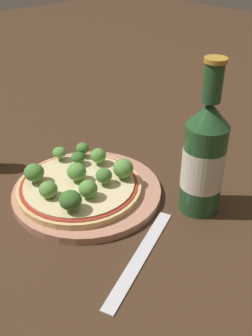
{
  "coord_description": "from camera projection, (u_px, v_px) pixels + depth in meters",
  "views": [
    {
      "loc": [
        0.43,
        -0.33,
        0.38
      ],
      "look_at": [
        0.06,
        0.01,
        0.06
      ],
      "focal_mm": 42.0,
      "sensor_mm": 36.0,
      "label": 1
    }
  ],
  "objects": [
    {
      "name": "broccoli_floret_0",
      "position": [
        47.0,
        188.0,
        0.59
      ],
      "size": [
        0.03,
        0.03,
        0.03
      ],
      "color": "#6B8E51",
      "rests_on": "pizza"
    },
    {
      "name": "broccoli_floret_7",
      "position": [
        71.0,
        200.0,
        0.56
      ],
      "size": [
        0.03,
        0.03,
        0.03
      ],
      "color": "#6B8E51",
      "rests_on": "pizza"
    },
    {
      "name": "broccoli_floret_6",
      "position": [
        83.0,
        149.0,
        0.69
      ],
      "size": [
        0.02,
        0.02,
        0.03
      ],
      "color": "#6B8E51",
      "rests_on": "pizza"
    },
    {
      "name": "plate",
      "position": [
        87.0,
        191.0,
        0.64
      ],
      "size": [
        0.24,
        0.24,
        0.01
      ],
      "color": "tan",
      "rests_on": "ground_plane"
    },
    {
      "name": "broccoli_floret_1",
      "position": [
        77.0,
        172.0,
        0.63
      ],
      "size": [
        0.03,
        0.03,
        0.03
      ],
      "color": "#6B8E51",
      "rests_on": "pizza"
    },
    {
      "name": "ground_plane",
      "position": [
        96.0,
        188.0,
        0.66
      ],
      "size": [
        3.0,
        3.0,
        0.0
      ],
      "primitive_type": "plane",
      "color": "#3D2819"
    },
    {
      "name": "broccoli_floret_5",
      "position": [
        59.0,
        153.0,
        0.68
      ],
      "size": [
        0.02,
        0.02,
        0.02
      ],
      "color": "#6B8E51",
      "rests_on": "pizza"
    },
    {
      "name": "pizza",
      "position": [
        79.0,
        186.0,
        0.63
      ],
      "size": [
        0.2,
        0.2,
        0.01
      ],
      "color": "tan",
      "rests_on": "plate"
    },
    {
      "name": "broccoli_floret_2",
      "position": [
        104.0,
        176.0,
        0.62
      ],
      "size": [
        0.03,
        0.03,
        0.03
      ],
      "color": "#6B8E51",
      "rests_on": "pizza"
    },
    {
      "name": "broccoli_floret_4",
      "position": [
        34.0,
        173.0,
        0.62
      ],
      "size": [
        0.03,
        0.03,
        0.03
      ],
      "color": "#6B8E51",
      "rests_on": "pizza"
    },
    {
      "name": "beer_bottle",
      "position": [
        204.0,
        158.0,
        0.57
      ],
      "size": [
        0.06,
        0.06,
        0.24
      ],
      "color": "#234C28",
      "rests_on": "ground_plane"
    },
    {
      "name": "broccoli_floret_3",
      "position": [
        77.0,
        158.0,
        0.67
      ],
      "size": [
        0.02,
        0.02,
        0.02
      ],
      "color": "#6B8E51",
      "rests_on": "pizza"
    },
    {
      "name": "broccoli_floret_10",
      "position": [
        88.0,
        189.0,
        0.59
      ],
      "size": [
        0.03,
        0.03,
        0.03
      ],
      "color": "#6B8E51",
      "rests_on": "pizza"
    },
    {
      "name": "broccoli_floret_8",
      "position": [
        98.0,
        156.0,
        0.67
      ],
      "size": [
        0.03,
        0.03,
        0.03
      ],
      "color": "#6B8E51",
      "rests_on": "pizza"
    },
    {
      "name": "fork",
      "position": [
        140.0,
        256.0,
        0.53
      ],
      "size": [
        0.09,
        0.19,
        0.0
      ],
      "rotation": [
        0.0,
        0.0,
        1.97
      ],
      "color": "silver",
      "rests_on": "ground_plane"
    },
    {
      "name": "broccoli_floret_9",
      "position": [
        123.0,
        168.0,
        0.63
      ],
      "size": [
        0.03,
        0.03,
        0.03
      ],
      "color": "#6B8E51",
      "rests_on": "pizza"
    }
  ]
}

